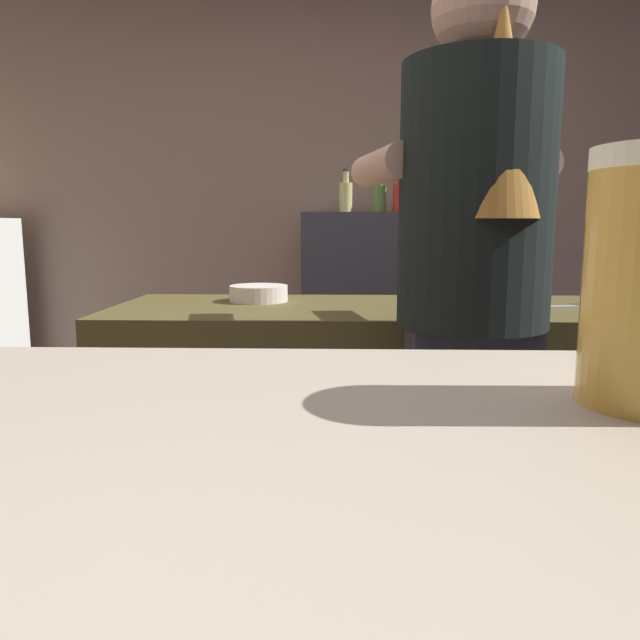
{
  "coord_description": "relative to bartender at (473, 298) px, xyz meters",
  "views": [
    {
      "loc": [
        -0.02,
        -1.28,
        1.17
      ],
      "look_at": [
        -0.03,
        -0.75,
        1.09
      ],
      "focal_mm": 34.05,
      "sensor_mm": 36.0,
      "label": 1
    }
  ],
  "objects": [
    {
      "name": "wall_back",
      "position": [
        -0.29,
        2.1,
        0.34
      ],
      "size": [
        5.2,
        0.1,
        2.7
      ],
      "primitive_type": "cube",
      "color": "gray",
      "rests_on": "ground"
    },
    {
      "name": "prep_counter",
      "position": [
        0.06,
        0.46,
        -0.54
      ],
      "size": [
        2.1,
        0.6,
        0.93
      ],
      "primitive_type": "cube",
      "color": "brown",
      "rests_on": "ground"
    },
    {
      "name": "back_shelf",
      "position": [
        0.0,
        1.82,
        -0.39
      ],
      "size": [
        0.99,
        0.36,
        1.24
      ],
      "primitive_type": "cube",
      "color": "#3A3A43",
      "rests_on": "ground"
    },
    {
      "name": "bartender",
      "position": [
        0.0,
        0.0,
        0.0
      ],
      "size": [
        0.48,
        0.54,
        1.74
      ],
      "rotation": [
        0.0,
        0.0,
        1.78
      ],
      "color": "#2F3441",
      "rests_on": "ground"
    },
    {
      "name": "mixing_bowl",
      "position": [
        -0.56,
        0.56,
        -0.05
      ],
      "size": [
        0.19,
        0.19,
        0.05
      ],
      "primitive_type": "cylinder",
      "color": "silver",
      "rests_on": "prep_counter"
    },
    {
      "name": "chefs_knife",
      "position": [
        0.28,
        0.41,
        -0.08
      ],
      "size": [
        0.24,
        0.07,
        0.01
      ],
      "primitive_type": "cube",
      "rotation": [
        0.0,
        0.0,
        0.16
      ],
      "color": "silver",
      "rests_on": "prep_counter"
    },
    {
      "name": "bottle_olive_oil",
      "position": [
        0.1,
        1.83,
        0.3
      ],
      "size": [
        0.07,
        0.07,
        0.19
      ],
      "color": "black",
      "rests_on": "back_shelf"
    },
    {
      "name": "bottle_hot_sauce",
      "position": [
        -0.27,
        1.81,
        0.31
      ],
      "size": [
        0.07,
        0.07,
        0.22
      ],
      "color": "#CFCD77",
      "rests_on": "back_shelf"
    },
    {
      "name": "bottle_vinegar",
      "position": [
        0.0,
        1.78,
        0.31
      ],
      "size": [
        0.07,
        0.07,
        0.21
      ],
      "color": "red",
      "rests_on": "back_shelf"
    },
    {
      "name": "bottle_soy",
      "position": [
        -0.1,
        1.82,
        0.31
      ],
      "size": [
        0.07,
        0.07,
        0.2
      ],
      "color": "#557C37",
      "rests_on": "back_shelf"
    }
  ]
}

